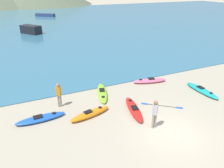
{
  "coord_description": "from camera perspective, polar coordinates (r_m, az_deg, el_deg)",
  "views": [
    {
      "loc": [
        -7.18,
        -7.58,
        7.58
      ],
      "look_at": [
        -0.77,
        6.39,
        0.5
      ],
      "focal_mm": 35.0,
      "sensor_mm": 36.0,
      "label": 1
    }
  ],
  "objects": [
    {
      "name": "kayak_on_sand_4",
      "position": [
        13.84,
        -5.76,
        -7.74
      ],
      "size": [
        2.86,
        1.23,
        0.41
      ],
      "color": "orange",
      "rests_on": "ground_plane"
    },
    {
      "name": "kayak_on_sand_1",
      "position": [
        18.04,
        22.41,
        -1.53
      ],
      "size": [
        0.65,
        3.11,
        0.38
      ],
      "color": "teal",
      "rests_on": "ground_plane"
    },
    {
      "name": "moored_boat_0",
      "position": [
        60.09,
        -17.05,
        16.87
      ],
      "size": [
        4.63,
        4.11,
        0.74
      ],
      "color": "navy",
      "rests_on": "bay_water"
    },
    {
      "name": "kayak_on_sand_5",
      "position": [
        16.42,
        -2.59,
        -2.27
      ],
      "size": [
        1.65,
        3.33,
        0.3
      ],
      "color": "#8CCC2D",
      "rests_on": "ground_plane"
    },
    {
      "name": "ground_plane",
      "position": [
        12.9,
        15.47,
        -12.3
      ],
      "size": [
        400.0,
        400.0,
        0.0
      ],
      "primitive_type": "plane",
      "color": "tan"
    },
    {
      "name": "kayak_on_sand_2",
      "position": [
        14.09,
        -18.11,
        -8.52
      ],
      "size": [
        2.99,
        0.82,
        0.33
      ],
      "color": "blue",
      "rests_on": "ground_plane"
    },
    {
      "name": "moored_boat_1",
      "position": [
        39.43,
        -20.43,
        13.2
      ],
      "size": [
        3.3,
        3.77,
        1.31
      ],
      "color": "black",
      "rests_on": "bay_water"
    },
    {
      "name": "kayak_on_sand_3",
      "position": [
        18.6,
        9.77,
        0.87
      ],
      "size": [
        2.93,
        1.37,
        0.38
      ],
      "color": "#E5668C",
      "rests_on": "ground_plane"
    },
    {
      "name": "loose_paddle",
      "position": [
        15.31,
        12.84,
        -5.56
      ],
      "size": [
        2.29,
        1.86,
        0.03
      ],
      "color": "black",
      "rests_on": "ground_plane"
    },
    {
      "name": "kayak_on_sand_0",
      "position": [
        14.37,
        5.71,
        -6.47
      ],
      "size": [
        1.38,
        3.22,
        0.37
      ],
      "color": "red",
      "rests_on": "ground_plane"
    },
    {
      "name": "bay_water",
      "position": [
        50.75,
        -16.86,
        15.16
      ],
      "size": [
        160.0,
        70.0,
        0.06
      ],
      "primitive_type": "cube",
      "color": "teal",
      "rests_on": "ground_plane"
    },
    {
      "name": "person_near_foreground",
      "position": [
        12.56,
        11.14,
        -7.31
      ],
      "size": [
        0.36,
        0.31,
        1.77
      ],
      "color": "gray",
      "rests_on": "ground_plane"
    },
    {
      "name": "person_near_waterline",
      "position": [
        14.84,
        -13.73,
        -2.43
      ],
      "size": [
        0.35,
        0.28,
        1.72
      ],
      "color": "gray",
      "rests_on": "ground_plane"
    }
  ]
}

